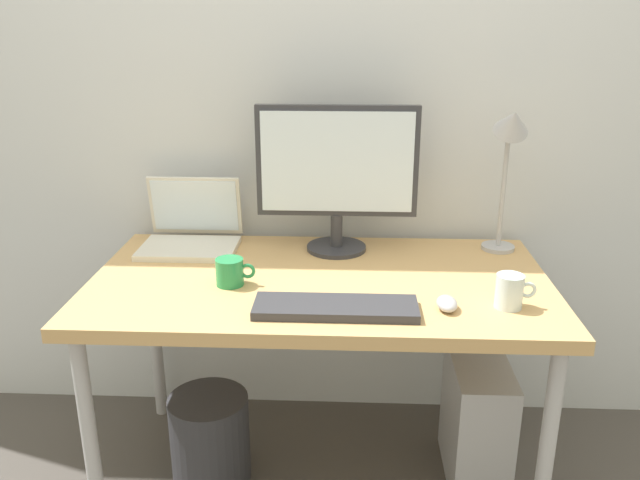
{
  "coord_description": "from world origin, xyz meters",
  "views": [
    {
      "loc": [
        0.09,
        -1.81,
        1.47
      ],
      "look_at": [
        0.0,
        0.0,
        0.83
      ],
      "focal_mm": 36.32,
      "sensor_mm": 36.0,
      "label": 1
    }
  ],
  "objects_px": {
    "desk": "(320,295)",
    "laptop": "(192,230)",
    "desk_lamp": "(510,146)",
    "computer_tower": "(476,420)",
    "coffee_mug": "(230,272)",
    "monitor": "(337,170)",
    "wastebasket": "(210,438)",
    "glass_cup": "(510,291)",
    "keyboard": "(336,308)",
    "mouse": "(447,303)"
  },
  "relations": [
    {
      "from": "wastebasket",
      "to": "glass_cup",
      "type": "bearing_deg",
      "value": -9.5
    },
    {
      "from": "monitor",
      "to": "coffee_mug",
      "type": "height_order",
      "value": "monitor"
    },
    {
      "from": "desk",
      "to": "desk_lamp",
      "type": "relative_size",
      "value": 2.75
    },
    {
      "from": "mouse",
      "to": "laptop",
      "type": "bearing_deg",
      "value": 149.73
    },
    {
      "from": "keyboard",
      "to": "laptop",
      "type": "bearing_deg",
      "value": 135.36
    },
    {
      "from": "monitor",
      "to": "wastebasket",
      "type": "height_order",
      "value": "monitor"
    },
    {
      "from": "mouse",
      "to": "glass_cup",
      "type": "bearing_deg",
      "value": 7.26
    },
    {
      "from": "monitor",
      "to": "computer_tower",
      "type": "height_order",
      "value": "monitor"
    },
    {
      "from": "desk",
      "to": "monitor",
      "type": "height_order",
      "value": "monitor"
    },
    {
      "from": "laptop",
      "to": "computer_tower",
      "type": "distance_m",
      "value": 1.14
    },
    {
      "from": "monitor",
      "to": "wastebasket",
      "type": "xyz_separation_m",
      "value": [
        -0.4,
        -0.29,
        -0.84
      ]
    },
    {
      "from": "desk_lamp",
      "to": "computer_tower",
      "type": "xyz_separation_m",
      "value": [
        -0.08,
        -0.23,
        -0.86
      ]
    },
    {
      "from": "desk_lamp",
      "to": "keyboard",
      "type": "bearing_deg",
      "value": -138.02
    },
    {
      "from": "desk",
      "to": "coffee_mug",
      "type": "xyz_separation_m",
      "value": [
        -0.26,
        -0.07,
        0.1
      ]
    },
    {
      "from": "desk_lamp",
      "to": "keyboard",
      "type": "xyz_separation_m",
      "value": [
        -0.54,
        -0.48,
        -0.35
      ]
    },
    {
      "from": "monitor",
      "to": "keyboard",
      "type": "relative_size",
      "value": 1.2
    },
    {
      "from": "coffee_mug",
      "to": "computer_tower",
      "type": "distance_m",
      "value": 0.95
    },
    {
      "from": "desk_lamp",
      "to": "keyboard",
      "type": "distance_m",
      "value": 0.8
    },
    {
      "from": "desk",
      "to": "laptop",
      "type": "distance_m",
      "value": 0.54
    },
    {
      "from": "keyboard",
      "to": "mouse",
      "type": "relative_size",
      "value": 4.89
    },
    {
      "from": "mouse",
      "to": "computer_tower",
      "type": "distance_m",
      "value": 0.59
    },
    {
      "from": "monitor",
      "to": "glass_cup",
      "type": "height_order",
      "value": "monitor"
    },
    {
      "from": "laptop",
      "to": "coffee_mug",
      "type": "relative_size",
      "value": 2.74
    },
    {
      "from": "desk",
      "to": "laptop",
      "type": "bearing_deg",
      "value": 150.01
    },
    {
      "from": "keyboard",
      "to": "mouse",
      "type": "distance_m",
      "value": 0.3
    },
    {
      "from": "coffee_mug",
      "to": "wastebasket",
      "type": "xyz_separation_m",
      "value": [
        -0.1,
        0.03,
        -0.6
      ]
    },
    {
      "from": "wastebasket",
      "to": "coffee_mug",
      "type": "bearing_deg",
      "value": -16.45
    },
    {
      "from": "coffee_mug",
      "to": "monitor",
      "type": "bearing_deg",
      "value": 45.99
    },
    {
      "from": "mouse",
      "to": "wastebasket",
      "type": "xyz_separation_m",
      "value": [
        -0.71,
        0.17,
        -0.58
      ]
    },
    {
      "from": "monitor",
      "to": "desk_lamp",
      "type": "relative_size",
      "value": 1.05
    },
    {
      "from": "computer_tower",
      "to": "desk_lamp",
      "type": "bearing_deg",
      "value": 71.13
    },
    {
      "from": "laptop",
      "to": "desk",
      "type": "bearing_deg",
      "value": -29.99
    },
    {
      "from": "keyboard",
      "to": "coffee_mug",
      "type": "height_order",
      "value": "coffee_mug"
    },
    {
      "from": "keyboard",
      "to": "computer_tower",
      "type": "relative_size",
      "value": 1.05
    },
    {
      "from": "desk",
      "to": "glass_cup",
      "type": "relative_size",
      "value": 12.62
    },
    {
      "from": "mouse",
      "to": "wastebasket",
      "type": "bearing_deg",
      "value": 166.63
    },
    {
      "from": "glass_cup",
      "to": "wastebasket",
      "type": "xyz_separation_m",
      "value": [
        -0.88,
        0.15,
        -0.61
      ]
    },
    {
      "from": "glass_cup",
      "to": "wastebasket",
      "type": "bearing_deg",
      "value": 170.5
    },
    {
      "from": "monitor",
      "to": "glass_cup",
      "type": "relative_size",
      "value": 4.8
    },
    {
      "from": "monitor",
      "to": "desk_lamp",
      "type": "xyz_separation_m",
      "value": [
        0.55,
        0.0,
        0.09
      ]
    },
    {
      "from": "laptop",
      "to": "desk_lamp",
      "type": "distance_m",
      "value": 1.09
    },
    {
      "from": "desk_lamp",
      "to": "mouse",
      "type": "xyz_separation_m",
      "value": [
        -0.24,
        -0.46,
        -0.34
      ]
    },
    {
      "from": "laptop",
      "to": "glass_cup",
      "type": "distance_m",
      "value": 1.07
    },
    {
      "from": "computer_tower",
      "to": "glass_cup",
      "type": "bearing_deg",
      "value": -86.74
    },
    {
      "from": "desk",
      "to": "monitor",
      "type": "bearing_deg",
      "value": 79.88
    },
    {
      "from": "laptop",
      "to": "desk_lamp",
      "type": "relative_size",
      "value": 0.64
    },
    {
      "from": "keyboard",
      "to": "computer_tower",
      "type": "distance_m",
      "value": 0.73
    },
    {
      "from": "monitor",
      "to": "computer_tower",
      "type": "bearing_deg",
      "value": -26.46
    },
    {
      "from": "desk",
      "to": "keyboard",
      "type": "bearing_deg",
      "value": -77.39
    },
    {
      "from": "monitor",
      "to": "laptop",
      "type": "height_order",
      "value": "monitor"
    }
  ]
}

